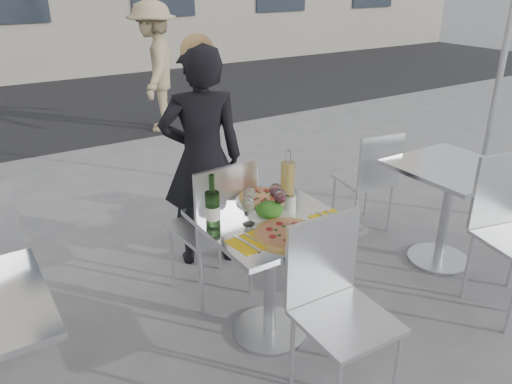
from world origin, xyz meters
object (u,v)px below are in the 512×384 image
pizza_near (287,234)px  wine_bottle (213,208)px  main_table (271,253)px  salad_plate (269,211)px  woman_diner (202,159)px  wineglass_white_b (249,195)px  wineglass_white_a (248,205)px  side_chair_rnear (512,221)px  pedestrian_b (155,67)px  side_table_right (449,194)px  chair_near (335,296)px  pizza_far (262,198)px  side_chair_rfar (371,174)px  wineglass_red_a (280,197)px  chair_far (217,220)px  napkin_right (331,219)px  wineglass_red_b (275,192)px  sugar_shaker (290,202)px  carafe (288,179)px  napkin_left (250,242)px

pizza_near → wine_bottle: wine_bottle is taller
main_table → salad_plate: 0.25m
woman_diner → wineglass_white_b: bearing=99.4°
wineglass_white_a → wineglass_white_b: 0.12m
side_chair_rnear → pedestrian_b: size_ratio=0.58×
main_table → wine_bottle: 0.45m
pedestrian_b → main_table: bearing=11.8°
wineglass_white_a → side_table_right: bearing=-0.5°
chair_near → pizza_far: (0.05, 0.71, 0.22)m
side_chair_rfar → pizza_far: (-1.29, -0.42, 0.26)m
wineglass_red_a → side_table_right: bearing=-0.1°
wineglass_white_b → wineglass_red_a: (0.12, -0.11, 0.00)m
wineglass_white_a → wineglass_white_b: same height
chair_near → pizza_near: size_ratio=2.75×
wine_bottle → wineglass_white_b: bearing=10.3°
chair_far → napkin_right: 0.75m
side_chair_rfar → wineglass_red_b: bearing=32.2°
pedestrian_b → side_chair_rnear: bearing=30.0°
chair_far → woman_diner: woman_diner is taller
pedestrian_b → wineglass_white_a: pedestrian_b is taller
sugar_shaker → wineglass_red_a: wineglass_red_a is taller
pizza_near → wineglass_white_a: wineglass_white_a is taller
carafe → napkin_right: bearing=-83.7°
side_chair_rfar → wineglass_white_a: 1.67m
pizza_far → pedestrian_b: bearing=76.3°
napkin_left → sugar_shaker: bearing=19.6°
pizza_near → pizza_far: pizza_far is taller
napkin_left → pizza_near: bearing=-16.9°
side_chair_rfar → wineglass_white_b: 1.57m
wineglass_red_a → wineglass_red_b: 0.08m
side_table_right → wineglass_white_b: (-1.56, 0.11, 0.32)m
wineglass_red_a → chair_far: bearing=106.9°
wine_bottle → chair_far: bearing=59.8°
woman_diner → sugar_shaker: size_ratio=14.59×
woman_diner → wineglass_red_b: 0.87m
side_chair_rfar → wineglass_red_b: (-1.29, -0.55, 0.36)m
chair_far → wineglass_red_b: 0.51m
salad_plate → wineglass_red_a: size_ratio=1.40×
sugar_shaker → wineglass_red_a: bearing=-164.6°
chair_near → napkin_right: bearing=55.5°
chair_far → napkin_left: 0.67m
wineglass_red_b → napkin_left: size_ratio=0.78×
wine_bottle → chair_near: bearing=-58.6°
sugar_shaker → salad_plate: bearing=-178.2°
side_chair_rnear → sugar_shaker: 1.41m
side_chair_rfar → napkin_right: bearing=45.3°
chair_far → napkin_right: (0.35, -0.64, 0.19)m
pizza_far → napkin_right: 0.43m
side_chair_rfar → salad_plate: side_chair_rfar is taller
side_chair_rnear → wineglass_white_b: (-1.48, 0.63, 0.29)m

